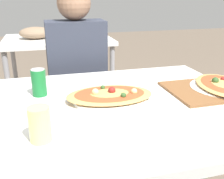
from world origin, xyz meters
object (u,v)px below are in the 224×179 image
dining_table (112,117)px  chair_far_seated (76,91)px  pizza_main (111,96)px  pizza_second (223,86)px  soda_can (39,82)px  person_seated (77,66)px  drink_glass (40,124)px

dining_table → chair_far_seated: 0.83m
pizza_main → pizza_second: size_ratio=0.96×
dining_table → soda_can: 0.37m
person_seated → pizza_main: 0.66m
dining_table → pizza_second: size_ratio=3.04×
pizza_second → pizza_main: bearing=178.2°
chair_far_seated → pizza_main: chair_far_seated is taller
pizza_main → person_seated: bearing=95.1°
pizza_second → drink_glass: bearing=-163.7°
pizza_second → dining_table: bearing=-177.2°
pizza_main → chair_far_seated: bearing=94.4°
drink_glass → soda_can: bearing=90.0°
dining_table → pizza_main: (0.00, 0.04, 0.08)m
dining_table → pizza_second: bearing=2.8°
person_seated → pizza_main: size_ratio=3.10×
dining_table → pizza_second: 0.57m
person_seated → drink_glass: (-0.24, -0.93, 0.07)m
drink_glass → pizza_main: bearing=41.8°
chair_far_seated → soda_can: (-0.24, -0.63, 0.30)m
soda_can → pizza_second: soda_can is taller
dining_table → pizza_second: pizza_second is taller
person_seated → drink_glass: person_seated is taller
dining_table → drink_glass: bearing=-142.8°
person_seated → dining_table: bearing=94.4°
chair_far_seated → pizza_main: bearing=94.4°
chair_far_seated → person_seated: bearing=90.0°
person_seated → pizza_main: bearing=95.1°
dining_table → person_seated: 0.71m
drink_glass → dining_table: bearing=37.2°
dining_table → chair_far_seated: chair_far_seated is taller
soda_can → pizza_main: bearing=-24.6°
pizza_second → soda_can: bearing=169.8°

